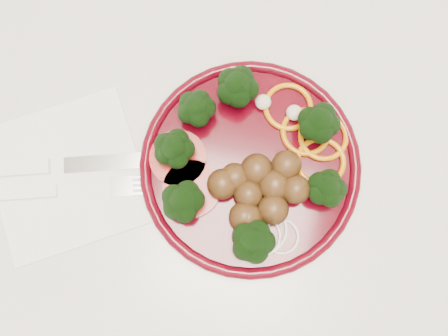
% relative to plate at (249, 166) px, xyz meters
% --- Properties ---
extents(counter, '(2.40, 0.60, 0.90)m').
position_rel_plate_xyz_m(counter, '(-0.01, 0.03, -0.47)').
color(counter, silver).
rests_on(counter, ground).
extents(plate, '(0.27, 0.27, 0.06)m').
position_rel_plate_xyz_m(plate, '(0.00, 0.00, 0.00)').
color(plate, '#3F020B').
rests_on(plate, counter).
extents(napkin, '(0.24, 0.24, 0.00)m').
position_rel_plate_xyz_m(napkin, '(-0.21, -0.05, -0.02)').
color(napkin, white).
rests_on(napkin, counter).
extents(knife, '(0.23, 0.08, 0.01)m').
position_rel_plate_xyz_m(knife, '(-0.24, -0.05, -0.01)').
color(knife, silver).
rests_on(knife, napkin).
extents(fork, '(0.20, 0.08, 0.01)m').
position_rel_plate_xyz_m(fork, '(-0.24, -0.08, -0.01)').
color(fork, white).
rests_on(fork, napkin).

